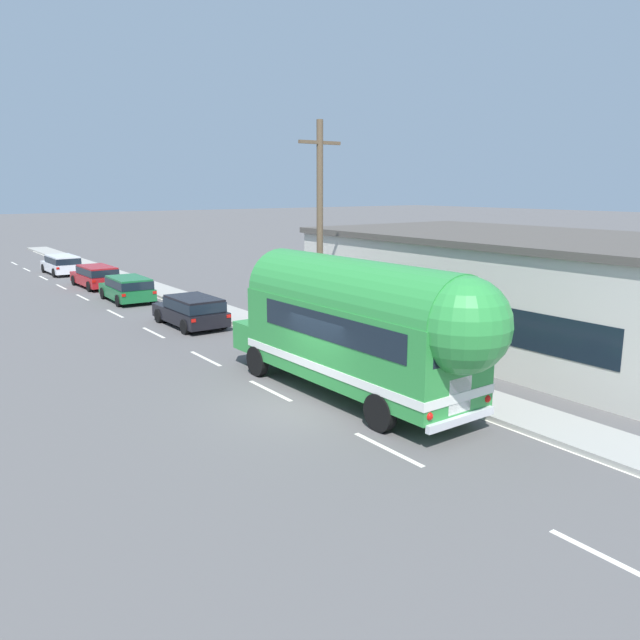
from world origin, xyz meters
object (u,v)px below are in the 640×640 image
(car_fourth, at_px, (62,263))
(car_lead, at_px, (192,309))
(car_third, at_px, (96,275))
(painted_bus, at_px, (363,324))
(utility_pole, at_px, (320,234))
(car_second, at_px, (128,287))

(car_fourth, bearing_deg, car_lead, -89.13)
(car_third, bearing_deg, painted_bus, -90.02)
(car_lead, xyz_separation_m, car_fourth, (-0.32, 21.47, 0.01))
(utility_pole, bearing_deg, painted_bus, -113.85)
(utility_pole, bearing_deg, car_second, 99.93)
(car_second, relative_size, car_third, 0.93)
(car_lead, relative_size, car_third, 0.93)
(car_lead, bearing_deg, car_third, 90.60)
(car_second, bearing_deg, painted_bus, -89.82)
(painted_bus, distance_m, car_fourth, 33.66)
(utility_pole, bearing_deg, car_fourth, 95.36)
(utility_pole, height_order, car_second, utility_pole)
(utility_pole, relative_size, car_third, 1.82)
(utility_pole, distance_m, painted_bus, 6.45)
(utility_pole, relative_size, car_lead, 1.96)
(utility_pole, bearing_deg, car_lead, 109.31)
(car_third, bearing_deg, car_fourth, 91.34)
(car_fourth, bearing_deg, car_second, -89.55)
(car_third, bearing_deg, utility_pole, -83.16)
(car_second, bearing_deg, car_third, 89.32)
(painted_bus, relative_size, car_fourth, 2.34)
(painted_bus, bearing_deg, car_third, 89.98)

